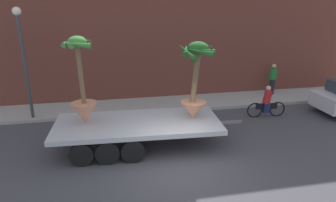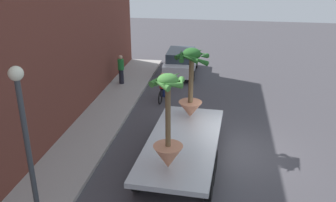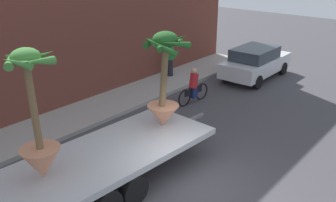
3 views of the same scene
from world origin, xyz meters
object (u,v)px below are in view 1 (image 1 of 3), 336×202
object	(u,v)px
potted_palm_rear	(83,92)
potted_palm_middle	(195,83)
pedestrian_near_gate	(273,78)
cyclist	(267,103)
flatbed_trailer	(131,127)
street_lamp	(23,50)

from	to	relation	value
potted_palm_rear	potted_palm_middle	xyz separation A→B (m)	(4.04, -0.31, 0.18)
potted_palm_rear	pedestrian_near_gate	xyz separation A→B (m)	(9.87, 4.33, -1.13)
potted_palm_rear	cyclist	size ratio (longest dim) A/B	1.71
potted_palm_rear	pedestrian_near_gate	size ratio (longest dim) A/B	1.84
flatbed_trailer	street_lamp	distance (m)	5.94
flatbed_trailer	cyclist	size ratio (longest dim) A/B	3.88
potted_palm_middle	cyclist	distance (m)	4.75
flatbed_trailer	potted_palm_rear	size ratio (longest dim) A/B	2.26
street_lamp	flatbed_trailer	bearing A→B (deg)	-38.55
cyclist	street_lamp	world-z (taller)	street_lamp
potted_palm_middle	street_lamp	xyz separation A→B (m)	(-6.62, 3.45, 0.88)
pedestrian_near_gate	street_lamp	size ratio (longest dim) A/B	0.35
potted_palm_middle	street_lamp	distance (m)	7.52
cyclist	street_lamp	distance (m)	11.07
flatbed_trailer	potted_palm_rear	bearing A→B (deg)	171.98
cyclist	street_lamp	size ratio (longest dim) A/B	0.38
potted_palm_middle	cyclist	world-z (taller)	potted_palm_middle
flatbed_trailer	cyclist	world-z (taller)	cyclist
flatbed_trailer	pedestrian_near_gate	distance (m)	9.40
potted_palm_rear	cyclist	distance (m)	8.35
pedestrian_near_gate	potted_palm_middle	bearing A→B (deg)	-141.51
potted_palm_rear	cyclist	bearing A→B (deg)	10.88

